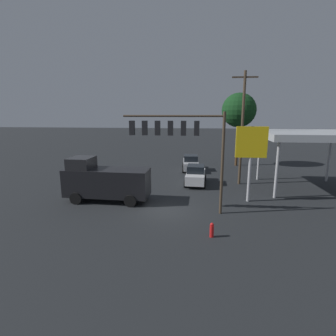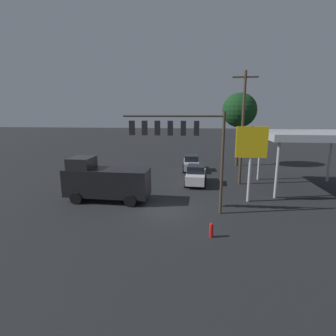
% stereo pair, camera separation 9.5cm
% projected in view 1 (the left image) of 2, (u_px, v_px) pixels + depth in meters
% --- Properties ---
extents(ground_plane, '(200.00, 200.00, 0.00)m').
position_uv_depth(ground_plane, '(165.00, 210.00, 19.53)').
color(ground_plane, black).
extents(traffic_signal_assembly, '(7.00, 0.43, 7.20)m').
position_uv_depth(traffic_signal_assembly, '(179.00, 135.00, 18.06)').
color(traffic_signal_assembly, '#473828').
rests_on(traffic_signal_assembly, ground).
extents(utility_pole, '(2.40, 0.26, 10.96)m').
position_uv_depth(utility_pole, '(242.00, 127.00, 25.42)').
color(utility_pole, '#473828').
rests_on(utility_pole, ground).
extents(gas_station_canopy, '(8.29, 7.46, 5.40)m').
position_uv_depth(gas_station_canopy, '(309.00, 136.00, 24.00)').
color(gas_station_canopy, '#B2B7BC').
rests_on(gas_station_canopy, ground).
extents(price_sign, '(2.42, 0.27, 6.07)m').
position_uv_depth(price_sign, '(251.00, 147.00, 20.54)').
color(price_sign, '#B7B7BC').
rests_on(price_sign, ground).
extents(sedan_far, '(2.21, 4.48, 1.93)m').
position_uv_depth(sedan_far, '(191.00, 163.00, 32.55)').
color(sedan_far, silver).
rests_on(sedan_far, ground).
extents(delivery_truck, '(6.88, 2.76, 3.58)m').
position_uv_depth(delivery_truck, '(105.00, 181.00, 21.27)').
color(delivery_truck, black).
rests_on(delivery_truck, ground).
extents(sedan_waiting, '(2.27, 4.50, 1.93)m').
position_uv_depth(sedan_waiting, '(196.00, 175.00, 26.43)').
color(sedan_waiting, silver).
rests_on(sedan_waiting, ground).
extents(street_tree, '(4.47, 4.47, 9.63)m').
position_uv_depth(street_tree, '(239.00, 110.00, 34.29)').
color(street_tree, '#4C331E').
rests_on(street_tree, ground).
extents(fire_hydrant, '(0.24, 0.24, 0.88)m').
position_uv_depth(fire_hydrant, '(212.00, 230.00, 15.25)').
color(fire_hydrant, red).
rests_on(fire_hydrant, ground).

